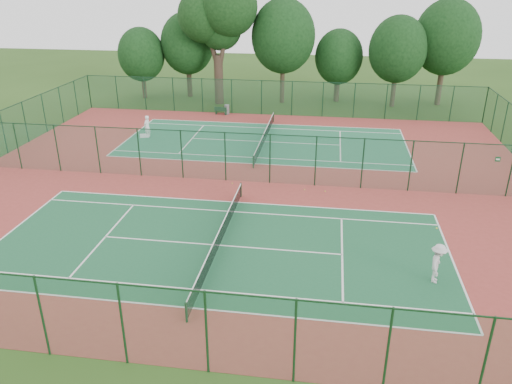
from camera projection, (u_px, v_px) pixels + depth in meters
The scene contains 19 objects.
ground at pixel (248, 182), 34.56m from camera, with size 120.00×120.00×0.00m, color #2A4B17.
red_pad at pixel (248, 181), 34.55m from camera, with size 40.00×36.00×0.01m, color maroon.
court_near at pixel (220, 245), 26.40m from camera, with size 23.77×10.97×0.01m, color #1C5835.
court_far at pixel (265, 142), 42.70m from camera, with size 23.77×10.97×0.01m, color #216A45.
fence_north at pixel (277, 98), 50.15m from camera, with size 40.00×0.09×3.50m.
fence_south at pixel (164, 328), 17.54m from camera, with size 40.00×0.09×3.50m.
fence_divider at pixel (247, 158), 33.85m from camera, with size 40.00×0.09×3.50m.
tennis_net_near at pixel (220, 237), 26.18m from camera, with size 0.10×12.90×0.97m.
tennis_net_far at pixel (265, 136), 42.49m from camera, with size 0.10×12.90×0.97m.
player_near at pixel (438, 263), 22.91m from camera, with size 1.26×0.72×1.94m, color silver.
player_far at pixel (147, 126), 43.55m from camera, with size 0.70×0.46×1.93m, color white.
trash_bin at pixel (227, 109), 50.99m from camera, with size 0.53×0.53×0.95m, color gray.
bench at pixel (221, 111), 50.79m from camera, with size 1.37×0.60×0.82m.
kit_bag at pixel (145, 136), 43.80m from camera, with size 0.80×0.30×0.30m, color silver.
stray_ball_a at pixel (305, 190), 33.15m from camera, with size 0.07×0.07×0.07m, color gold.
stray_ball_b at pixel (325, 191), 32.90m from camera, with size 0.08×0.08×0.08m, color #AECA2F.
stray_ball_c at pixel (232, 183), 34.17m from camera, with size 0.06×0.06×0.06m, color #B2C62E.
big_tree at pixel (218, 15), 51.87m from camera, with size 8.51×6.23×13.07m.
evergreen_row at pixel (287, 101), 56.46m from camera, with size 39.00×5.00×12.00m, color black, non-canonical shape.
Camera 1 is at (5.30, -31.51, 13.20)m, focal length 35.00 mm.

